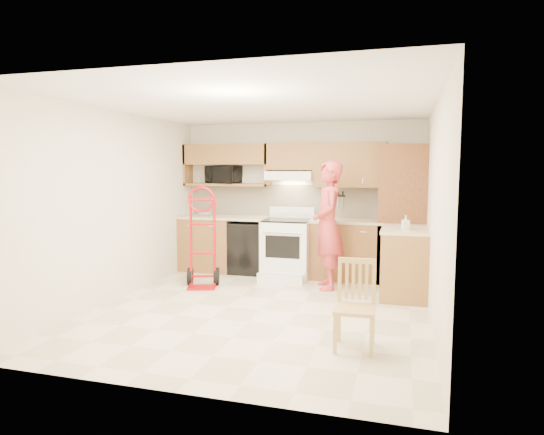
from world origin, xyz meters
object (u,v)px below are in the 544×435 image
at_px(range, 287,244).
at_px(hand_truck, 202,242).
at_px(person, 328,225).
at_px(dining_chair, 355,306).
at_px(microwave, 224,175).

height_order(range, hand_truck, hand_truck).
xyz_separation_m(person, dining_chair, (0.62, -2.24, -0.50)).
height_order(hand_truck, dining_chair, hand_truck).
bearing_deg(hand_truck, microwave, 79.38).
distance_m(person, hand_truck, 1.86).
bearing_deg(microwave, range, -9.10).
xyz_separation_m(microwave, person, (1.94, -0.82, -0.71)).
height_order(person, hand_truck, person).
relative_size(hand_truck, dining_chair, 1.55).
relative_size(range, person, 0.60).
distance_m(person, dining_chair, 2.38).
bearing_deg(person, range, -139.75).
bearing_deg(dining_chair, range, 114.99).
xyz_separation_m(person, hand_truck, (-1.79, -0.43, -0.26)).
relative_size(microwave, person, 0.29).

